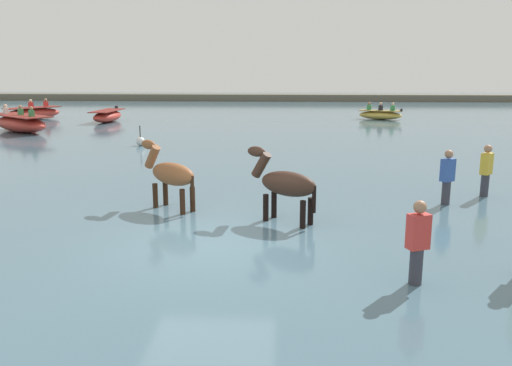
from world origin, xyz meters
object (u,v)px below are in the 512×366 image
object	(u,v)px
boat_distant_west	(33,113)
channel_buoy	(140,141)
person_spectator_far	(486,175)
person_wading_close	(447,182)
horse_lead_dark_bay	(285,186)
horse_trailing_chestnut	(171,176)
boat_mid_outer	(380,115)
boat_mid_channel	(21,123)
boat_far_inshore	(107,116)
person_wading_mid	(417,249)

from	to	relation	value
boat_distant_west	channel_buoy	size ratio (longest dim) A/B	3.96
boat_distant_west	channel_buoy	world-z (taller)	boat_distant_west
boat_distant_west	person_spectator_far	size ratio (longest dim) A/B	2.01
boat_distant_west	person_wading_close	size ratio (longest dim) A/B	2.01
horse_lead_dark_bay	horse_trailing_chestnut	world-z (taller)	horse_lead_dark_bay
boat_mid_outer	boat_mid_channel	xyz separation A→B (m)	(-18.81, -6.88, 0.13)
horse_trailing_chestnut	boat_mid_channel	size ratio (longest dim) A/B	0.45
boat_mid_outer	horse_lead_dark_bay	bearing A→B (deg)	-105.11
boat_mid_channel	boat_far_inshore	bearing A→B (deg)	59.25
horse_trailing_chestnut	boat_distant_west	distance (m)	23.50
boat_mid_channel	person_wading_close	size ratio (longest dim) A/B	2.55
person_wading_mid	channel_buoy	world-z (taller)	person_wading_mid
boat_far_inshore	channel_buoy	world-z (taller)	channel_buoy
boat_mid_outer	channel_buoy	xyz separation A→B (m)	(-11.73, -11.14, -0.11)
boat_mid_outer	channel_buoy	bearing A→B (deg)	-136.48
channel_buoy	boat_far_inshore	bearing A→B (deg)	115.40
horse_lead_dark_bay	boat_distant_west	world-z (taller)	horse_lead_dark_bay
boat_mid_channel	person_spectator_far	world-z (taller)	person_spectator_far
person_wading_mid	person_wading_close	xyz separation A→B (m)	(1.87, 4.84, 0.00)
boat_far_inshore	boat_mid_outer	xyz separation A→B (m)	(15.99, 2.15, -0.04)
person_wading_close	boat_far_inshore	bearing A→B (deg)	127.98
boat_mid_outer	person_wading_close	bearing A→B (deg)	-95.72
horse_trailing_chestnut	boat_mid_outer	world-z (taller)	horse_trailing_chestnut
boat_distant_west	person_wading_close	distance (m)	26.97
person_spectator_far	person_wading_mid	distance (m)	6.49
boat_distant_west	boat_mid_channel	xyz separation A→B (m)	(2.17, -5.99, 0.05)
horse_trailing_chestnut	boat_distant_west	world-z (taller)	horse_trailing_chestnut
horse_lead_dark_bay	channel_buoy	xyz separation A→B (m)	(-5.87, 10.57, -0.61)
channel_buoy	boat_mid_outer	bearing A→B (deg)	43.52
person_spectator_far	channel_buoy	xyz separation A→B (m)	(-10.94, 8.06, -0.37)
boat_mid_outer	boat_distant_west	xyz separation A→B (m)	(-20.98, -0.89, 0.07)
person_spectator_far	person_wading_close	world-z (taller)	same
horse_trailing_chestnut	boat_distant_west	xyz separation A→B (m)	(-12.50, 19.89, -0.42)
boat_distant_west	channel_buoy	distance (m)	13.81
horse_lead_dark_bay	person_spectator_far	world-z (taller)	horse_lead_dark_bay
horse_lead_dark_bay	person_wading_close	bearing A→B (deg)	23.19
boat_far_inshore	boat_mid_channel	distance (m)	5.50
horse_lead_dark_bay	boat_mid_channel	xyz separation A→B (m)	(-12.95, 14.83, -0.38)
horse_trailing_chestnut	person_spectator_far	distance (m)	7.85
boat_mid_outer	person_wading_mid	bearing A→B (deg)	-98.87
boat_far_inshore	person_wading_mid	size ratio (longest dim) A/B	1.92
person_wading_mid	person_wading_close	bearing A→B (deg)	68.85
boat_far_inshore	boat_mid_outer	distance (m)	16.14
boat_far_inshore	person_wading_close	bearing A→B (deg)	-52.02
boat_mid_channel	person_wading_close	distance (m)	21.35
horse_lead_dark_bay	boat_far_inshore	distance (m)	22.03
boat_mid_outer	channel_buoy	distance (m)	16.18
horse_trailing_chestnut	boat_mid_channel	distance (m)	17.32
horse_lead_dark_bay	boat_mid_outer	xyz separation A→B (m)	(5.86, 21.71, -0.50)
boat_far_inshore	person_wading_mid	world-z (taller)	person_wading_mid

